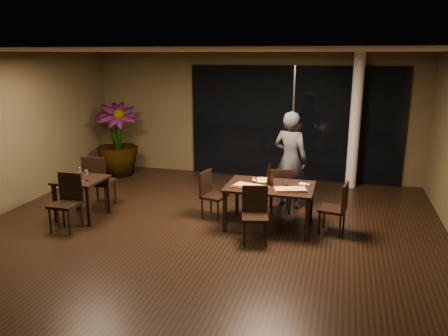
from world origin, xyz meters
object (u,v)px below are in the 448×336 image
chair_main_near (255,211)px  bottle_b (272,179)px  potted_plant (117,140)px  bottle_c (269,174)px  chair_side_near (68,199)px  main_table (270,190)px  chair_side_far (98,179)px  diner (290,160)px  side_table (82,185)px  chair_main_far (281,188)px  chair_main_left (211,192)px  chair_main_right (338,206)px  bottle_a (269,177)px

chair_main_near → bottle_b: size_ratio=3.55×
potted_plant → bottle_b: potted_plant is taller
bottle_c → chair_side_near: bearing=-161.7°
potted_plant → bottle_b: 4.86m
main_table → chair_side_near: size_ratio=1.54×
chair_side_far → diner: size_ratio=0.55×
chair_side_far → diner: bearing=-165.6°
potted_plant → side_table: bearing=-73.8°
main_table → bottle_b: 0.20m
chair_side_far → bottle_c: 3.40m
side_table → chair_main_far: chair_main_far is taller
bottle_b → bottle_c: 0.11m
chair_main_left → chair_main_right: size_ratio=0.97×
chair_main_near → chair_side_far: chair_side_far is taller
main_table → bottle_a: size_ratio=5.42×
chair_main_near → bottle_c: bearing=69.0°
chair_main_far → potted_plant: bearing=-34.9°
chair_main_far → bottle_c: (-0.12, -0.62, 0.43)m
main_table → side_table: 3.44m
chair_main_far → potted_plant: potted_plant is taller
chair_main_left → diner: (1.33, 0.97, 0.47)m
chair_side_far → bottle_a: chair_side_far is taller
chair_main_left → chair_side_far: bearing=104.8°
chair_main_far → chair_main_near: (-0.22, -1.35, 0.00)m
chair_main_far → bottle_a: size_ratio=3.22×
chair_main_far → chair_main_right: bearing=131.2°
chair_main_right → potted_plant: (-5.38, 2.39, 0.39)m
chair_main_right → chair_side_near: size_ratio=0.92×
main_table → potted_plant: potted_plant is taller
bottle_b → chair_side_near: bearing=-163.1°
main_table → chair_main_right: size_ratio=1.67×
chair_main_left → chair_side_far: (-2.28, -0.10, 0.10)m
chair_main_near → chair_side_near: size_ratio=0.92×
chair_side_near → potted_plant: size_ratio=0.55×
diner → chair_main_left: bearing=54.9°
chair_side_near → side_table: bearing=96.0°
chair_side_near → potted_plant: 3.51m
chair_main_right → bottle_a: (-1.19, 0.09, 0.39)m
bottle_a → bottle_c: (0.01, 0.03, 0.04)m
main_table → potted_plant: size_ratio=0.84×
chair_side_far → chair_main_right: bearing=176.7°
side_table → bottle_c: (3.37, 0.58, 0.30)m
bottle_a → bottle_b: 0.08m
chair_main_far → bottle_b: bottle_b is taller
chair_main_far → chair_side_near: (-3.43, -1.72, 0.05)m
chair_side_near → bottle_c: size_ratio=2.77×
chair_main_left → bottle_b: 1.23m
diner → bottle_b: (-0.18, -1.13, -0.08)m
chair_side_far → chair_side_near: bearing=91.3°
chair_main_far → bottle_c: size_ratio=2.53×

